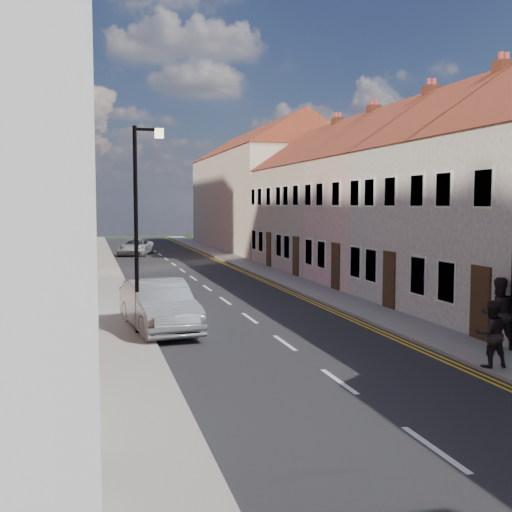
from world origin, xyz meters
TOP-DOWN VIEW (x-y plane):
  - road at (0.00, 30.00)m, footprint 7.00×90.00m
  - pavement_left at (-4.40, 30.00)m, footprint 1.80×90.00m
  - pavement_right at (4.40, 30.00)m, footprint 1.80×90.00m
  - cottage_r_cream_mid at (9.30, 23.50)m, footprint 8.30×5.20m
  - cottage_r_pink at (9.30, 28.90)m, footprint 8.30×6.00m
  - cottage_r_white_far at (9.30, 34.30)m, footprint 8.30×5.20m
  - cottage_r_cream_far at (9.30, 39.70)m, footprint 8.30×6.00m
  - block_right_far at (9.30, 55.00)m, footprint 8.30×24.20m
  - block_left_far at (-9.30, 50.00)m, footprint 8.30×24.20m
  - lamppost at (-3.81, 20.00)m, footprint 0.88×0.15m
  - car_mid at (-3.20, 20.65)m, footprint 2.20×4.91m
  - car_distant at (-1.83, 50.00)m, footprint 3.29×4.96m
  - pedestrian_right at (3.70, 13.90)m, footprint 0.81×0.66m
  - pedestrian_right_b at (5.01, 15.48)m, footprint 1.00×0.83m

SIDE VIEW (x-z plane):
  - road at x=0.00m, z-range 0.00..0.02m
  - pavement_left at x=-4.40m, z-range 0.00..0.12m
  - pavement_right at x=4.40m, z-range 0.00..0.12m
  - car_distant at x=-1.83m, z-range 0.00..1.26m
  - car_mid at x=-3.20m, z-range 0.00..1.57m
  - pedestrian_right at x=3.70m, z-range 0.12..1.68m
  - pedestrian_right_b at x=5.01m, z-range 0.12..2.00m
  - lamppost at x=-3.81m, z-range 0.54..6.54m
  - cottage_r_pink at x=9.30m, z-range -0.03..8.97m
  - cottage_r_cream_far at x=9.30m, z-range -0.03..8.97m
  - cottage_r_cream_mid at x=9.30m, z-range -0.02..8.98m
  - cottage_r_white_far at x=9.30m, z-range -0.02..8.98m
  - block_right_far at x=9.30m, z-range 0.04..10.54m
  - block_left_far at x=-9.30m, z-range 0.04..10.54m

